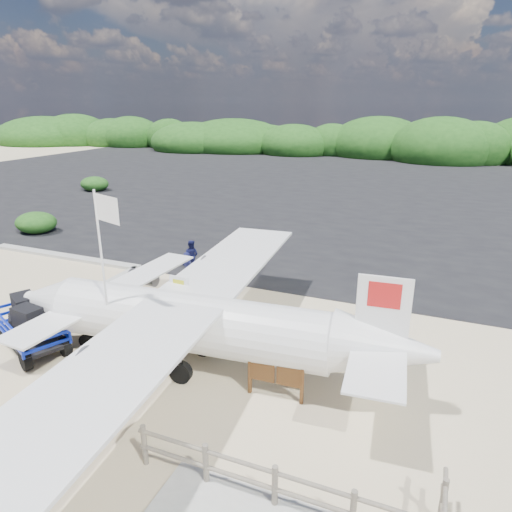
{
  "coord_description": "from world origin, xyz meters",
  "views": [
    {
      "loc": [
        8.27,
        -11.47,
        7.55
      ],
      "look_at": [
        2.14,
        3.44,
        2.03
      ],
      "focal_mm": 32.0,
      "sensor_mm": 36.0,
      "label": 1
    }
  ],
  "objects_px": {
    "crew_b": "(191,255)",
    "aircraft_small": "(259,180)",
    "signboard": "(275,398)",
    "crew_c": "(190,301)",
    "baggage_cart": "(35,349)",
    "crew_a": "(188,271)",
    "flagpole": "(114,366)"
  },
  "relations": [
    {
      "from": "crew_b",
      "to": "crew_c",
      "type": "bearing_deg",
      "value": 114.15
    },
    {
      "from": "signboard",
      "to": "aircraft_small",
      "type": "bearing_deg",
      "value": 110.33
    },
    {
      "from": "crew_a",
      "to": "aircraft_small",
      "type": "bearing_deg",
      "value": -61.35
    },
    {
      "from": "crew_b",
      "to": "aircraft_small",
      "type": "xyz_separation_m",
      "value": [
        -6.56,
        24.65,
        -0.74
      ]
    },
    {
      "from": "flagpole",
      "to": "crew_c",
      "type": "bearing_deg",
      "value": 75.93
    },
    {
      "from": "crew_c",
      "to": "signboard",
      "type": "bearing_deg",
      "value": 169.33
    },
    {
      "from": "crew_a",
      "to": "crew_c",
      "type": "height_order",
      "value": "crew_c"
    },
    {
      "from": "baggage_cart",
      "to": "aircraft_small",
      "type": "height_order",
      "value": "aircraft_small"
    },
    {
      "from": "baggage_cart",
      "to": "crew_c",
      "type": "bearing_deg",
      "value": 65.88
    },
    {
      "from": "baggage_cart",
      "to": "crew_b",
      "type": "distance_m",
      "value": 8.24
    },
    {
      "from": "crew_a",
      "to": "crew_b",
      "type": "relative_size",
      "value": 1.1
    },
    {
      "from": "flagpole",
      "to": "crew_b",
      "type": "relative_size",
      "value": 3.59
    },
    {
      "from": "crew_c",
      "to": "aircraft_small",
      "type": "height_order",
      "value": "crew_c"
    },
    {
      "from": "signboard",
      "to": "crew_a",
      "type": "xyz_separation_m",
      "value": [
        -5.95,
        5.62,
        0.82
      ]
    },
    {
      "from": "flagpole",
      "to": "crew_c",
      "type": "relative_size",
      "value": 2.85
    },
    {
      "from": "baggage_cart",
      "to": "aircraft_small",
      "type": "relative_size",
      "value": 0.44
    },
    {
      "from": "aircraft_small",
      "to": "crew_c",
      "type": "bearing_deg",
      "value": 110.15
    },
    {
      "from": "baggage_cart",
      "to": "crew_c",
      "type": "height_order",
      "value": "crew_c"
    },
    {
      "from": "baggage_cart",
      "to": "aircraft_small",
      "type": "distance_m",
      "value": 33.24
    },
    {
      "from": "aircraft_small",
      "to": "baggage_cart",
      "type": "bearing_deg",
      "value": 102.19
    },
    {
      "from": "crew_c",
      "to": "baggage_cart",
      "type": "bearing_deg",
      "value": 64.13
    },
    {
      "from": "crew_a",
      "to": "crew_b",
      "type": "bearing_deg",
      "value": -50.91
    },
    {
      "from": "baggage_cart",
      "to": "crew_a",
      "type": "xyz_separation_m",
      "value": [
        2.02,
        6.17,
        0.82
      ]
    },
    {
      "from": "baggage_cart",
      "to": "flagpole",
      "type": "height_order",
      "value": "flagpole"
    },
    {
      "from": "signboard",
      "to": "crew_b",
      "type": "bearing_deg",
      "value": 130.0
    },
    {
      "from": "crew_a",
      "to": "crew_c",
      "type": "xyz_separation_m",
      "value": [
        1.76,
        -2.85,
        0.12
      ]
    },
    {
      "from": "baggage_cart",
      "to": "signboard",
      "type": "xyz_separation_m",
      "value": [
        7.98,
        0.55,
        0.0
      ]
    },
    {
      "from": "crew_c",
      "to": "aircraft_small",
      "type": "bearing_deg",
      "value": -49.71
    },
    {
      "from": "baggage_cart",
      "to": "aircraft_small",
      "type": "xyz_separation_m",
      "value": [
        -5.5,
        32.78,
        0.0
      ]
    },
    {
      "from": "crew_a",
      "to": "flagpole",
      "type": "bearing_deg",
      "value": 111.93
    },
    {
      "from": "crew_a",
      "to": "aircraft_small",
      "type": "xyz_separation_m",
      "value": [
        -7.53,
        26.61,
        -0.82
      ]
    },
    {
      "from": "crew_a",
      "to": "crew_b",
      "type": "height_order",
      "value": "crew_a"
    }
  ]
}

